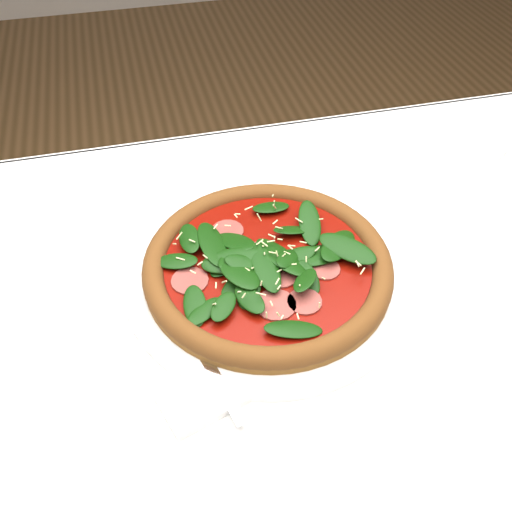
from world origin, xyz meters
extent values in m
cube|color=white|center=(0.00, 0.00, 0.73)|extent=(1.20, 0.80, 0.04)
cylinder|color=#503920|center=(0.54, 0.34, 0.35)|extent=(0.06, 0.06, 0.71)
cube|color=white|center=(0.00, 0.40, 0.64)|extent=(1.20, 0.01, 0.22)
cylinder|color=white|center=(-0.02, 0.05, 0.76)|extent=(0.36, 0.36, 0.01)
torus|color=white|center=(-0.02, 0.05, 0.76)|extent=(0.36, 0.36, 0.01)
cylinder|color=#936223|center=(-0.02, 0.05, 0.77)|extent=(0.37, 0.37, 0.01)
torus|color=#A55E26|center=(-0.02, 0.05, 0.78)|extent=(0.38, 0.38, 0.03)
cylinder|color=maroon|center=(-0.02, 0.05, 0.78)|extent=(0.31, 0.31, 0.00)
cylinder|color=#A45241|center=(-0.02, 0.05, 0.78)|extent=(0.27, 0.27, 0.00)
ellipsoid|color=#143B0A|center=(-0.02, 0.05, 0.79)|extent=(0.30, 0.30, 0.02)
cylinder|color=beige|center=(-0.02, 0.05, 0.80)|extent=(0.27, 0.27, 0.00)
cube|color=white|center=(-0.11, -0.10, 0.76)|extent=(0.14, 0.10, 0.01)
cube|color=silver|center=(-0.11, -0.10, 0.76)|extent=(0.04, 0.11, 0.00)
cube|color=silver|center=(-0.13, -0.04, 0.76)|extent=(0.03, 0.05, 0.00)
cylinder|color=white|center=(0.39, 0.27, 0.75)|extent=(0.13, 0.13, 0.01)
torus|color=white|center=(0.39, 0.27, 0.76)|extent=(0.13, 0.13, 0.01)
camera|label=1|loc=(-0.16, -0.44, 1.28)|focal=40.00mm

